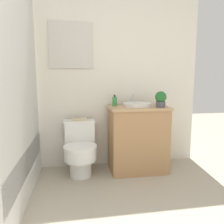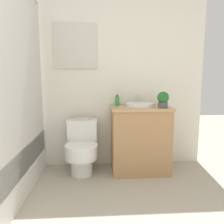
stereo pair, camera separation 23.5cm
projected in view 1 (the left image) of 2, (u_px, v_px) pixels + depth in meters
wall_back at (77, 67)px, 2.68m from camera, size 3.11×0.07×2.50m
toilet at (80, 149)px, 2.54m from camera, size 0.37×0.51×0.62m
vanity at (137, 138)px, 2.65m from camera, size 0.69×0.48×0.79m
sink at (137, 104)px, 2.61m from camera, size 0.34×0.38×0.13m
soap_bottle at (115, 101)px, 2.65m from camera, size 0.06×0.06×0.13m
potted_plant at (161, 99)px, 2.49m from camera, size 0.13×0.13×0.18m
book_on_tank at (79, 119)px, 2.62m from camera, size 0.17×0.12×0.02m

